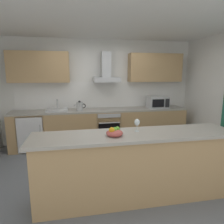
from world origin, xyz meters
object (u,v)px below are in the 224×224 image
refrigerator (33,132)px  fruit_bowl (114,132)px  range_hood (106,73)px  oven (107,127)px  kettle (80,106)px  wine_glass (137,123)px  sink (57,110)px  microwave (157,102)px

refrigerator → fruit_bowl: bearing=-57.3°
refrigerator → fruit_bowl: 2.81m
range_hood → oven: bearing=-90.0°
kettle → range_hood: range_hood is taller
kettle → fruit_bowl: bearing=-80.5°
wine_glass → kettle: bearing=108.9°
oven → fruit_bowl: fruit_bowl is taller
oven → refrigerator: oven is taller
refrigerator → kettle: bearing=-1.6°
refrigerator → range_hood: (1.77, 0.13, 1.36)m
oven → refrigerator: bearing=-179.9°
sink → kettle: 0.53m
refrigerator → sink: sink is taller
fruit_bowl → kettle: bearing=99.5°
oven → microwave: bearing=-1.2°
refrigerator → wine_glass: 2.92m
range_hood → wine_glass: bearing=-88.4°
refrigerator → microwave: bearing=-0.5°
kettle → range_hood: (0.67, 0.16, 0.78)m
microwave → fruit_bowl: size_ratio=2.27×
oven → wine_glass: (0.07, -2.17, 0.63)m
kettle → range_hood: 1.04m
refrigerator → sink: (0.58, 0.01, 0.50)m
refrigerator → range_hood: bearing=4.3°
fruit_bowl → microwave: bearing=55.3°
sink → wine_glass: sink is taller
kettle → fruit_bowl: 2.31m
fruit_bowl → range_hood: bearing=83.3°
wine_glass → fruit_bowl: wine_glass is taller
microwave → wine_glass: bearing=-119.8°
oven → range_hood: 1.33m
oven → kettle: (-0.67, -0.03, 0.55)m
microwave → fruit_bowl: 2.78m
range_hood → wine_glass: (0.07, -2.30, -0.70)m
oven → sink: bearing=179.5°
kettle → fruit_bowl: size_ratio=1.31×
oven → range_hood: size_ratio=1.11×
oven → kettle: 0.86m
oven → range_hood: (0.00, 0.13, 1.33)m
refrigerator → fruit_bowl: size_ratio=3.86×
refrigerator → sink: size_ratio=1.70×
oven → wine_glass: wine_glass is taller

